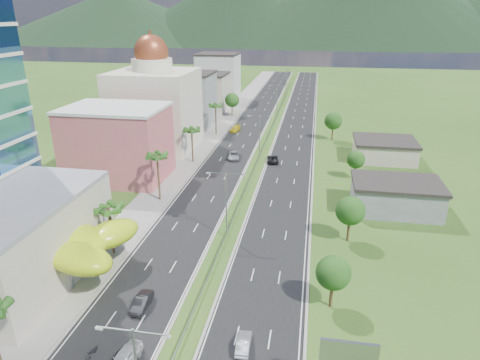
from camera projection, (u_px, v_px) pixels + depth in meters
The scene contains 35 objects.
ground at pixel (212, 271), 59.35m from camera, with size 500.00×500.00×0.00m, color #2D5119.
road_left at pixel (253, 120), 143.15m from camera, with size 11.00×260.00×0.04m, color black.
road_right at pixel (298, 122), 140.74m from camera, with size 11.00×260.00×0.04m, color black.
sidewalk_left at pixel (225, 119), 144.66m from camera, with size 7.00×260.00×0.12m, color gray.
median_guardrail at pixel (269, 133), 125.20m from camera, with size 0.10×216.06×0.76m.
streetlight_median_b at pixel (226, 198), 66.08m from camera, with size 6.04×0.25×11.00m.
streetlight_median_c at pixel (260, 132), 102.79m from camera, with size 6.04×0.25×11.00m.
streetlight_median_d at pixel (277, 98), 144.09m from camera, with size 6.04×0.25×11.00m.
streetlight_median_e at pixel (287, 79), 185.39m from camera, with size 6.04×0.25×11.00m.
lime_canopy at pixel (59, 241), 57.08m from camera, with size 18.00×15.00×7.40m.
pink_shophouse at pixel (118, 144), 90.50m from camera, with size 20.00×15.00×15.00m, color #CD5466.
domed_building at pixel (155, 105), 110.21m from camera, with size 20.00×20.00×28.70m.
midrise_grey at pixel (187, 100), 134.21m from camera, with size 16.00×15.00×16.00m, color gray.
midrise_beige at pixel (205, 93), 154.95m from camera, with size 16.00×15.00×13.00m, color #BBAD9A.
midrise_white at pixel (218, 77), 175.15m from camera, with size 16.00×15.00×18.00m, color silver.
billboard at pixel (348, 358), 38.49m from camera, with size 5.20×0.35×6.20m.
shed_near at pixel (396, 197), 76.88m from camera, with size 15.00×10.00×5.00m, color gray.
shed_far at pixel (384, 151), 104.20m from camera, with size 14.00×12.00×4.40m, color #BBAD9A.
palm_tree_b at pixel (109, 211), 61.12m from camera, with size 3.60×3.60×8.10m.
palm_tree_c at pixel (157, 158), 78.95m from camera, with size 3.60×3.60×9.60m.
palm_tree_d at pixel (192, 131), 100.41m from camera, with size 3.60×3.60×8.60m.
palm_tree_e at pixel (216, 107), 123.07m from camera, with size 3.60×3.60×9.40m.
leafy_tree_lfar at pixel (232, 100), 147.01m from camera, with size 4.90×4.90×8.05m.
leafy_tree_ra at pixel (333, 273), 50.45m from camera, with size 4.20×4.20×6.90m.
leafy_tree_rb at pixel (350, 211), 65.43m from camera, with size 4.55×4.55×7.47m.
leafy_tree_rc at pixel (356, 160), 90.94m from camera, with size 3.85×3.85×6.33m.
leafy_tree_rd at pixel (333, 121), 118.67m from camera, with size 4.90×4.90×8.05m.
mountain_ridge at pixel (363, 47), 462.70m from camera, with size 860.00×140.00×90.00m, color black, non-canonical shape.
car_white_near_left at pixel (125, 358), 43.26m from camera, with size 1.92×4.76×1.62m, color silver.
car_dark_left at pixel (142, 302), 51.68m from camera, with size 1.55×4.44×1.46m, color black.
car_silver_mid_left at pixel (234, 155), 104.99m from camera, with size 2.71×5.88×1.63m, color #96989D.
car_yellow_far_left at pixel (235, 129), 129.52m from camera, with size 2.21×5.44×1.58m, color gold.
car_silver_right at pixel (244, 343), 45.36m from camera, with size 1.40×4.01×1.32m, color #AAABB2.
car_dark_far_right at pixel (273, 159), 102.75m from camera, with size 2.54×5.50×1.53m, color black.
motorcycle at pixel (92, 351), 44.24m from camera, with size 0.64×2.13×1.36m, color black.
Camera 1 is at (12.57, -49.28, 33.33)m, focal length 32.00 mm.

